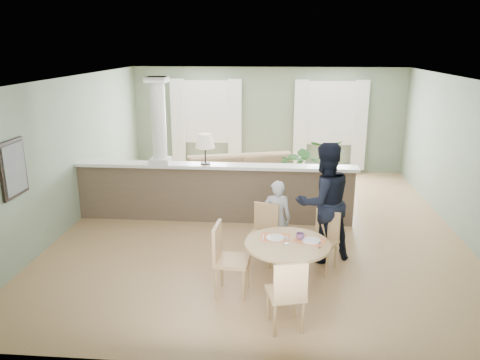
# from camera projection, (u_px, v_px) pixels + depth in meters

# --- Properties ---
(ground) EXTENTS (8.00, 8.00, 0.00)m
(ground) POSITION_uv_depth(u_px,v_px,m) (261.00, 225.00, 8.73)
(ground) COLOR tan
(ground) RESTS_ON ground
(room_shell) EXTENTS (7.02, 8.02, 2.71)m
(room_shell) POSITION_uv_depth(u_px,v_px,m) (262.00, 124.00, 8.82)
(room_shell) COLOR gray
(room_shell) RESTS_ON ground
(pony_wall) EXTENTS (5.32, 0.38, 2.70)m
(pony_wall) POSITION_uv_depth(u_px,v_px,m) (209.00, 185.00, 8.80)
(pony_wall) COLOR brown
(pony_wall) RESTS_ON ground
(sofa) EXTENTS (3.29, 2.03, 0.90)m
(sofa) POSITION_uv_depth(u_px,v_px,m) (244.00, 178.00, 10.15)
(sofa) COLOR #886B4A
(sofa) RESTS_ON ground
(houseplant) EXTENTS (1.50, 1.37, 1.45)m
(houseplant) POSITION_uv_depth(u_px,v_px,m) (309.00, 171.00, 9.70)
(houseplant) COLOR #2E6628
(houseplant) RESTS_ON ground
(dining_table) EXTENTS (1.15, 1.15, 0.79)m
(dining_table) POSITION_uv_depth(u_px,v_px,m) (288.00, 252.00, 6.31)
(dining_table) COLOR tan
(dining_table) RESTS_ON ground
(chair_far_boy) EXTENTS (0.50, 0.50, 0.91)m
(chair_far_boy) POSITION_uv_depth(u_px,v_px,m) (264.00, 230.00, 7.20)
(chair_far_boy) COLOR tan
(chair_far_boy) RESTS_ON ground
(chair_far_man) EXTENTS (0.54, 0.54, 0.88)m
(chair_far_man) POSITION_uv_depth(u_px,v_px,m) (324.00, 238.00, 6.96)
(chair_far_man) COLOR tan
(chair_far_man) RESTS_ON ground
(chair_near) EXTENTS (0.50, 0.50, 0.92)m
(chair_near) POSITION_uv_depth(u_px,v_px,m) (287.00, 292.00, 5.40)
(chair_near) COLOR tan
(chair_near) RESTS_ON ground
(chair_side) EXTENTS (0.48, 0.48, 0.99)m
(chair_side) POSITION_uv_depth(u_px,v_px,m) (226.00, 256.00, 6.23)
(chair_side) COLOR tan
(chair_side) RESTS_ON ground
(child_person) EXTENTS (0.45, 0.30, 1.24)m
(child_person) POSITION_uv_depth(u_px,v_px,m) (277.00, 218.00, 7.36)
(child_person) COLOR #A1A0A6
(child_person) RESTS_ON ground
(man_person) EXTENTS (1.11, 1.01, 1.87)m
(man_person) POSITION_uv_depth(u_px,v_px,m) (324.00, 202.00, 7.15)
(man_person) COLOR black
(man_person) RESTS_ON ground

